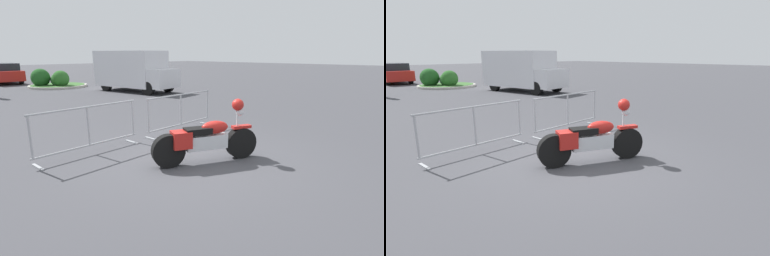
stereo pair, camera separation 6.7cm
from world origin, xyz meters
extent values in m
plane|color=#424247|center=(0.00, 0.00, 0.00)|extent=(120.00, 120.00, 0.00)
cylinder|color=black|center=(0.82, -0.60, 0.33)|extent=(0.67, 0.45, 0.66)
cylinder|color=black|center=(-0.62, 0.09, 0.33)|extent=(0.67, 0.45, 0.66)
cube|color=silver|center=(0.10, -0.26, 0.43)|extent=(0.89, 0.59, 0.29)
ellipsoid|color=#B21E19|center=(0.27, -0.33, 0.72)|extent=(0.63, 0.49, 0.27)
cube|color=black|center=(-0.07, -0.18, 0.68)|extent=(0.61, 0.49, 0.12)
cube|color=#B21E19|center=(-0.38, -0.03, 0.53)|extent=(0.48, 0.46, 0.33)
cube|color=#B21E19|center=(0.82, -0.60, 0.68)|extent=(0.43, 0.31, 0.06)
cylinder|color=silver|center=(0.73, -0.55, 0.82)|extent=(0.05, 0.05, 0.46)
sphere|color=silver|center=(0.77, -0.58, 1.00)|extent=(0.16, 0.16, 0.16)
sphere|color=#B21E19|center=(0.73, -0.55, 1.15)|extent=(0.25, 0.25, 0.25)
cylinder|color=#9EA0A5|center=(-1.30, 1.94, 1.05)|extent=(2.50, 0.17, 0.04)
cylinder|color=#9EA0A5|center=(-1.30, 1.94, 0.20)|extent=(2.50, 0.17, 0.04)
cylinder|color=#9EA0A5|center=(-2.50, 1.88, 0.62)|extent=(0.05, 0.05, 0.85)
cylinder|color=#9EA0A5|center=(-1.30, 1.94, 0.62)|extent=(0.05, 0.05, 0.85)
cylinder|color=#9EA0A5|center=(-0.09, 2.00, 0.62)|extent=(0.05, 0.05, 0.85)
cube|color=#9EA0A5|center=(-2.43, 1.88, 0.01)|extent=(0.08, 0.44, 0.03)
cube|color=#9EA0A5|center=(-0.16, 2.00, 0.01)|extent=(0.08, 0.44, 0.03)
cylinder|color=#9EA0A5|center=(1.49, 1.94, 1.05)|extent=(2.50, 0.17, 0.04)
cylinder|color=#9EA0A5|center=(1.49, 1.94, 0.20)|extent=(2.50, 0.17, 0.04)
cylinder|color=#9EA0A5|center=(0.29, 1.88, 0.62)|extent=(0.05, 0.05, 0.85)
cylinder|color=#9EA0A5|center=(1.49, 1.94, 0.62)|extent=(0.05, 0.05, 0.85)
cylinder|color=#9EA0A5|center=(2.70, 2.00, 0.62)|extent=(0.05, 0.05, 0.85)
cube|color=#9EA0A5|center=(0.36, 1.88, 0.01)|extent=(0.08, 0.44, 0.03)
cube|color=#9EA0A5|center=(2.63, 2.00, 0.01)|extent=(0.08, 0.44, 0.03)
cube|color=silver|center=(5.97, 10.84, 1.31)|extent=(2.70, 4.39, 2.00)
cube|color=silver|center=(6.42, 8.38, 0.84)|extent=(2.03, 1.22, 1.00)
cylinder|color=black|center=(7.17, 8.92, 0.36)|extent=(0.36, 0.75, 0.72)
cylinder|color=black|center=(5.52, 8.62, 0.36)|extent=(0.36, 0.75, 0.72)
cylinder|color=black|center=(6.59, 12.17, 0.36)|extent=(0.36, 0.75, 0.72)
cylinder|color=black|center=(4.93, 11.87, 0.36)|extent=(0.36, 0.75, 0.72)
cube|color=#B21E19|center=(2.12, 21.42, 0.62)|extent=(2.01, 4.44, 0.71)
cube|color=#1E232B|center=(2.12, 21.27, 1.22)|extent=(1.75, 2.31, 0.51)
cylinder|color=black|center=(2.94, 22.77, 0.32)|extent=(0.26, 0.66, 0.65)
cylinder|color=black|center=(1.31, 20.07, 0.32)|extent=(0.26, 0.66, 0.65)
cylinder|color=black|center=(2.79, 19.99, 0.32)|extent=(0.26, 0.66, 0.65)
cylinder|color=#ADA89E|center=(3.87, 16.20, 0.07)|extent=(3.63, 3.63, 0.14)
cylinder|color=#38662D|center=(3.87, 16.20, 0.15)|extent=(3.34, 3.34, 0.02)
sphere|color=#286023|center=(3.81, 15.54, 0.58)|extent=(1.05, 1.05, 1.05)
sphere|color=#1E511E|center=(2.93, 16.54, 0.64)|extent=(1.17, 1.17, 1.17)
sphere|color=#3D7A38|center=(3.75, 16.00, 0.49)|extent=(0.81, 0.81, 0.81)
camera|label=1|loc=(-4.26, -4.08, 2.17)|focal=28.00mm
camera|label=2|loc=(-4.21, -4.13, 2.17)|focal=28.00mm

